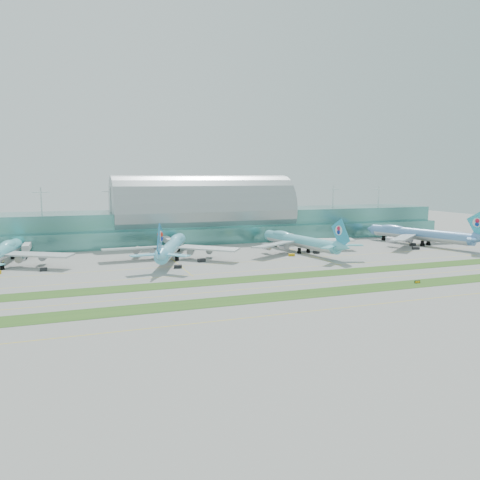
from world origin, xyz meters
name	(u,v)px	position (x,y,z in m)	size (l,w,h in m)	color
ground	(284,278)	(0.00, 0.00, 0.00)	(700.00, 700.00, 0.00)	gray
terminal	(203,219)	(0.01, 128.79, 14.23)	(340.00, 69.10, 36.00)	#3D7A75
grass_strip_near	(317,293)	(0.00, -28.00, 0.04)	(420.00, 12.00, 0.08)	#2D591E
grass_strip_far	(282,277)	(0.00, 2.00, 0.04)	(420.00, 12.00, 0.08)	#2D591E
taxiline_a	(347,307)	(0.00, -48.00, 0.01)	(420.00, 0.35, 0.01)	yellow
taxiline_b	(299,285)	(0.00, -14.00, 0.01)	(420.00, 0.35, 0.01)	yellow
taxiline_c	(267,270)	(0.00, 18.00, 0.01)	(420.00, 0.35, 0.01)	yellow
taxiline_d	(250,262)	(0.00, 40.00, 0.01)	(420.00, 0.35, 0.01)	yellow
airliner_b	(172,246)	(-35.18, 60.39, 6.76)	(66.15, 76.98, 21.92)	#6DCDF0
airliner_c	(299,240)	(36.90, 59.52, 6.60)	(67.54, 77.47, 21.40)	#5FC0D1
airliner_d	(419,234)	(119.74, 59.84, 7.11)	(70.56, 81.82, 23.06)	#5C8FCA
gse_b	(44,269)	(-95.73, 48.99, 0.75)	(3.12, 1.80, 1.51)	black
gse_c	(178,267)	(-37.47, 35.37, 0.75)	(3.61, 2.05, 1.51)	black
gse_d	(201,260)	(-23.03, 47.39, 0.85)	(3.64, 2.04, 1.69)	black
gse_e	(292,255)	(26.96, 48.43, 0.64)	(3.27, 1.64, 1.28)	#D79D0C
gse_f	(316,252)	(43.57, 51.62, 0.84)	(3.58, 2.01, 1.68)	black
gse_g	(416,248)	(105.29, 44.95, 0.74)	(3.93, 2.00, 1.48)	black
gse_h	(413,245)	(113.31, 57.13, 0.83)	(3.87, 2.14, 1.65)	black
taxiway_sign_east	(417,282)	(45.47, -27.17, 0.53)	(2.52, 0.38, 1.06)	black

